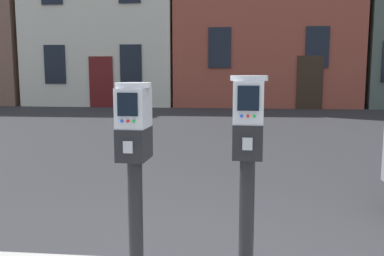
% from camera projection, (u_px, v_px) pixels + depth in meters
% --- Properties ---
extents(parking_meter_near_kerb, '(0.23, 0.26, 1.30)m').
position_uv_depth(parking_meter_near_kerb, '(134.00, 150.00, 2.53)').
color(parking_meter_near_kerb, black).
rests_on(parking_meter_near_kerb, sidewalk_slab).
extents(parking_meter_twin_adjacent, '(0.23, 0.26, 1.35)m').
position_uv_depth(parking_meter_twin_adjacent, '(248.00, 147.00, 2.45)').
color(parking_meter_twin_adjacent, black).
rests_on(parking_meter_twin_adjacent, sidewalk_slab).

